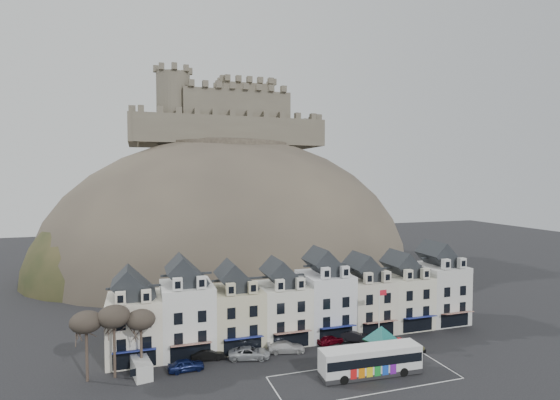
{
  "coord_description": "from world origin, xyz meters",
  "views": [
    {
      "loc": [
        -23.15,
        -43.35,
        23.65
      ],
      "look_at": [
        -1.06,
        24.0,
        19.9
      ],
      "focal_mm": 28.0,
      "sensor_mm": 36.0,
      "label": 1
    }
  ],
  "objects_px": {
    "red_buoy": "(399,345)",
    "car_silver": "(249,353)",
    "bus": "(370,359)",
    "car_black": "(208,354)",
    "car_charcoal": "(352,336)",
    "bus_shelter": "(381,334)",
    "car_navy": "(186,365)",
    "car_white": "(286,347)",
    "car_maroon": "(330,339)",
    "white_van": "(141,368)",
    "flagpole": "(380,315)"
  },
  "relations": [
    {
      "from": "car_silver",
      "to": "car_black",
      "type": "bearing_deg",
      "value": 91.0
    },
    {
      "from": "white_van",
      "to": "car_charcoal",
      "type": "distance_m",
      "value": 29.11
    },
    {
      "from": "car_silver",
      "to": "car_maroon",
      "type": "distance_m",
      "value": 12.12
    },
    {
      "from": "red_buoy",
      "to": "car_silver",
      "type": "relative_size",
      "value": 0.39
    },
    {
      "from": "bus_shelter",
      "to": "car_charcoal",
      "type": "relative_size",
      "value": 1.39
    },
    {
      "from": "bus",
      "to": "car_navy",
      "type": "xyz_separation_m",
      "value": [
        -20.78,
        7.99,
        -1.18
      ]
    },
    {
      "from": "bus",
      "to": "red_buoy",
      "type": "height_order",
      "value": "bus"
    },
    {
      "from": "car_black",
      "to": "bus_shelter",
      "type": "bearing_deg",
      "value": -105.06
    },
    {
      "from": "white_van",
      "to": "car_charcoal",
      "type": "height_order",
      "value": "white_van"
    },
    {
      "from": "white_van",
      "to": "car_black",
      "type": "xyz_separation_m",
      "value": [
        8.23,
        2.08,
        -0.27
      ]
    },
    {
      "from": "flagpole",
      "to": "car_white",
      "type": "distance_m",
      "value": 13.5
    },
    {
      "from": "car_white",
      "to": "car_silver",
      "type": "bearing_deg",
      "value": 108.44
    },
    {
      "from": "white_van",
      "to": "car_charcoal",
      "type": "relative_size",
      "value": 0.97
    },
    {
      "from": "bus",
      "to": "flagpole",
      "type": "bearing_deg",
      "value": 54.72
    },
    {
      "from": "bus_shelter",
      "to": "car_navy",
      "type": "bearing_deg",
      "value": 150.63
    },
    {
      "from": "bus_shelter",
      "to": "car_white",
      "type": "distance_m",
      "value": 12.8
    },
    {
      "from": "bus",
      "to": "white_van",
      "type": "relative_size",
      "value": 2.71
    },
    {
      "from": "bus_shelter",
      "to": "car_white",
      "type": "height_order",
      "value": "bus_shelter"
    },
    {
      "from": "white_van",
      "to": "car_white",
      "type": "distance_m",
      "value": 18.68
    },
    {
      "from": "car_white",
      "to": "car_maroon",
      "type": "bearing_deg",
      "value": -70.52
    },
    {
      "from": "bus_shelter",
      "to": "car_white",
      "type": "relative_size",
      "value": 1.3
    },
    {
      "from": "bus_shelter",
      "to": "car_black",
      "type": "bearing_deg",
      "value": 143.23
    },
    {
      "from": "bus_shelter",
      "to": "car_white",
      "type": "xyz_separation_m",
      "value": [
        -10.93,
        6.09,
        -2.7
      ]
    },
    {
      "from": "bus",
      "to": "car_navy",
      "type": "relative_size",
      "value": 2.85
    },
    {
      "from": "white_van",
      "to": "car_maroon",
      "type": "distance_m",
      "value": 25.56
    },
    {
      "from": "bus",
      "to": "white_van",
      "type": "xyz_separation_m",
      "value": [
        -25.97,
        8.29,
        -0.93
      ]
    },
    {
      "from": "bus_shelter",
      "to": "car_black",
      "type": "xyz_separation_m",
      "value": [
        -21.33,
        6.87,
        -2.72
      ]
    },
    {
      "from": "bus_shelter",
      "to": "flagpole",
      "type": "relative_size",
      "value": 0.78
    },
    {
      "from": "red_buoy",
      "to": "bus",
      "type": "bearing_deg",
      "value": -146.74
    },
    {
      "from": "car_black",
      "to": "car_charcoal",
      "type": "distance_m",
      "value": 20.8
    },
    {
      "from": "bus_shelter",
      "to": "bus",
      "type": "bearing_deg",
      "value": -154.69
    },
    {
      "from": "car_white",
      "to": "car_charcoal",
      "type": "height_order",
      "value": "car_charcoal"
    },
    {
      "from": "red_buoy",
      "to": "car_charcoal",
      "type": "distance_m",
      "value": 7.0
    },
    {
      "from": "flagpole",
      "to": "car_maroon",
      "type": "xyz_separation_m",
      "value": [
        -5.65,
        3.84,
        -4.15
      ]
    },
    {
      "from": "car_navy",
      "to": "car_maroon",
      "type": "height_order",
      "value": "car_navy"
    },
    {
      "from": "car_charcoal",
      "to": "car_maroon",
      "type": "bearing_deg",
      "value": 113.67
    },
    {
      "from": "bus",
      "to": "bus_shelter",
      "type": "bearing_deg",
      "value": 47.22
    },
    {
      "from": "red_buoy",
      "to": "car_navy",
      "type": "height_order",
      "value": "red_buoy"
    },
    {
      "from": "car_navy",
      "to": "red_buoy",
      "type": "bearing_deg",
      "value": -99.75
    },
    {
      "from": "bus",
      "to": "car_silver",
      "type": "relative_size",
      "value": 2.33
    },
    {
      "from": "car_maroon",
      "to": "car_charcoal",
      "type": "height_order",
      "value": "car_charcoal"
    },
    {
      "from": "bus_shelter",
      "to": "red_buoy",
      "type": "height_order",
      "value": "bus_shelter"
    },
    {
      "from": "flagpole",
      "to": "car_maroon",
      "type": "relative_size",
      "value": 2.12
    },
    {
      "from": "bus_shelter",
      "to": "car_charcoal",
      "type": "distance_m",
      "value": 7.39
    },
    {
      "from": "flagpole",
      "to": "car_charcoal",
      "type": "height_order",
      "value": "flagpole"
    },
    {
      "from": "red_buoy",
      "to": "car_silver",
      "type": "bearing_deg",
      "value": 167.18
    },
    {
      "from": "car_white",
      "to": "car_navy",
      "type": "bearing_deg",
      "value": 109.74
    },
    {
      "from": "car_black",
      "to": "car_silver",
      "type": "xyz_separation_m",
      "value": [
        5.2,
        -1.28,
        0.03
      ]
    },
    {
      "from": "red_buoy",
      "to": "car_maroon",
      "type": "height_order",
      "value": "red_buoy"
    },
    {
      "from": "car_navy",
      "to": "flagpole",
      "type": "bearing_deg",
      "value": -96.09
    }
  ]
}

